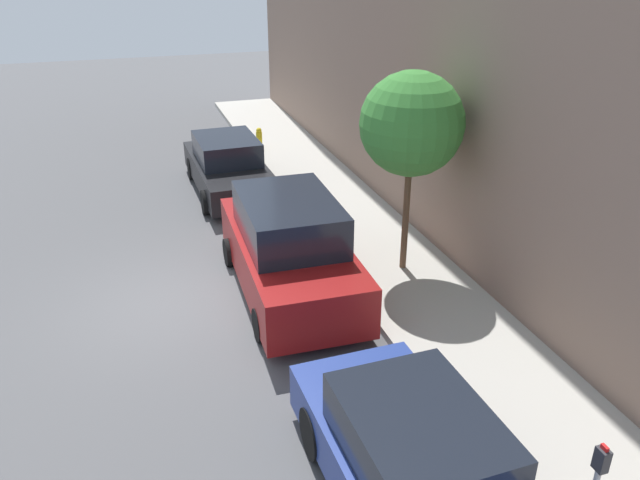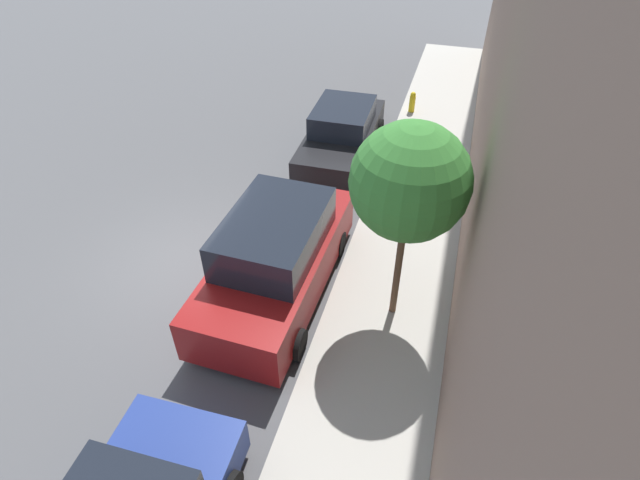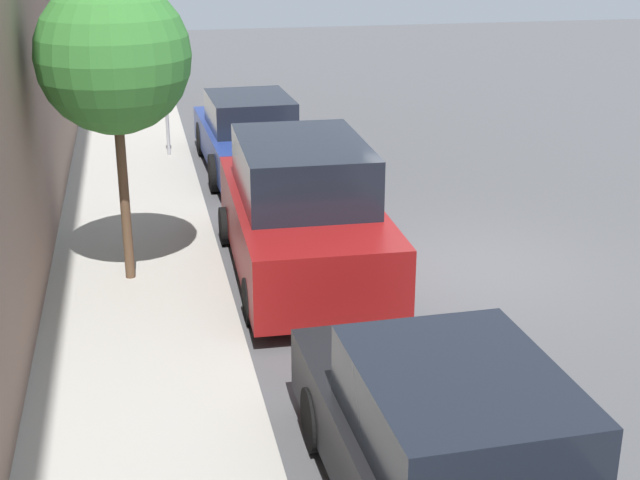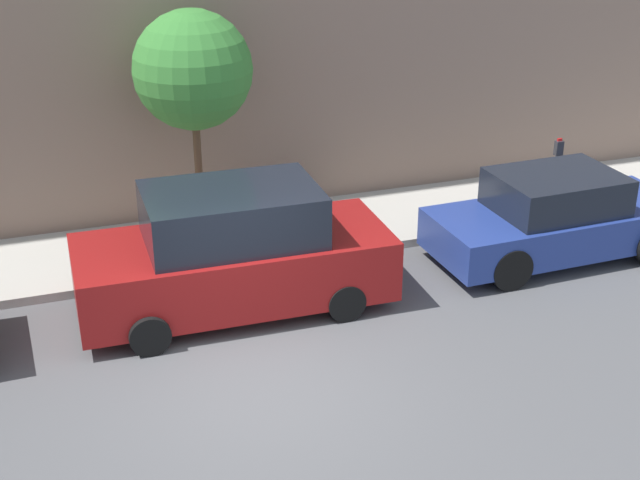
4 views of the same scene
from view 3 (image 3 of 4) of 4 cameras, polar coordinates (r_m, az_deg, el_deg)
The scene contains 7 objects.
ground_plane at distance 13.42m, azimuth 9.07°, elevation -1.70°, with size 60.00×60.00×0.00m, color #515154.
sidewalk at distance 12.57m, azimuth -11.53°, elevation -3.03°, with size 2.45×32.00×0.15m.
parked_sedan_nearest at distance 18.21m, azimuth -4.51°, elevation 6.69°, with size 1.92×4.55×1.54m.
parked_suv_second at distance 12.68m, azimuth -1.14°, elevation 1.75°, with size 2.08×4.85×1.98m.
parked_sedan_third at distance 7.65m, azimuth 8.50°, elevation -13.43°, with size 1.92×4.54×1.54m.
parking_meter_near at distance 18.99m, azimuth -9.78°, elevation 7.94°, with size 0.11×0.15×1.42m.
street_tree at distance 11.97m, azimuth -13.09°, elevation 11.33°, with size 2.01×2.01×4.07m.
Camera 3 is at (4.61, 11.60, 4.93)m, focal length 50.00 mm.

